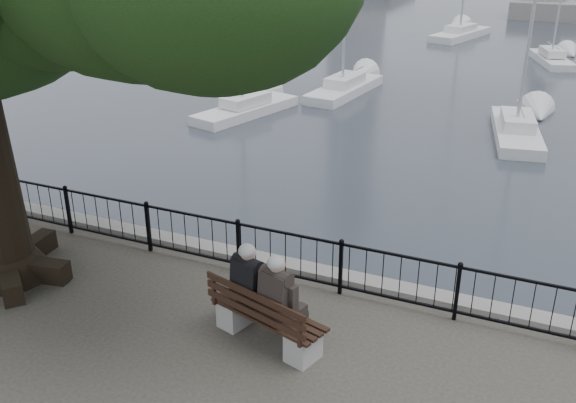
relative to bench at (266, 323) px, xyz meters
The scene contains 11 objects.
harbor 2.51m from the bench, 100.28° to the left, with size 260.00×260.00×1.20m.
railing 1.88m from the bench, 103.02° to the left, with size 22.06×0.06×1.00m.
bench is the anchor object (origin of this frame).
person_left 0.51m from the bench, 143.97° to the left, with size 0.62×0.89×1.64m.
person_right 0.48m from the bench, ahead, with size 0.62×0.89×1.64m.
sailboat_a 16.42m from the bench, 118.32° to the left, with size 2.62×5.12×8.39m.
sailboat_b 19.93m from the bench, 105.46° to the left, with size 2.03×5.44×11.05m.
sailboat_c 15.97m from the bench, 81.70° to the left, with size 2.36×5.39×9.44m.
sailboat_e 29.06m from the bench, 118.24° to the left, with size 1.45×5.12×11.00m.
sailboat_f 30.16m from the bench, 84.86° to the left, with size 2.72×4.85×10.40m.
sailboat_h 36.51m from the bench, 95.07° to the left, with size 3.19×6.26×15.13m.
Camera 1 is at (4.07, -6.78, 6.04)m, focal length 40.00 mm.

